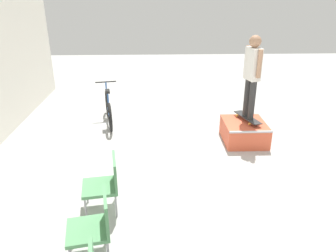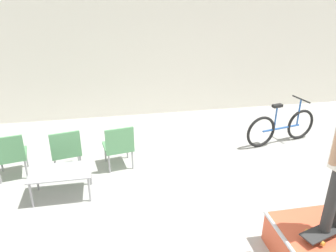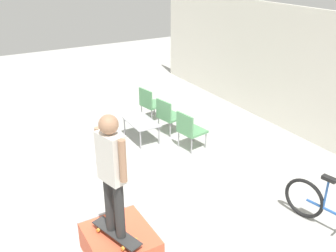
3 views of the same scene
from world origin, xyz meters
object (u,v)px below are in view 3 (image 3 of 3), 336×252
(patio_chair_right, at_px, (190,129))
(skate_ramp_box, at_px, (120,245))
(person_skater, at_px, (112,167))
(coffee_table, at_px, (141,123))
(skateboard_on_ramp, at_px, (116,233))
(bicycle, at_px, (335,212))
(patio_chair_left, at_px, (150,103))
(patio_chair_center, at_px, (168,115))

(patio_chair_right, bearing_deg, skate_ramp_box, 121.83)
(person_skater, relative_size, coffee_table, 1.79)
(skate_ramp_box, bearing_deg, patio_chair_right, 130.83)
(skateboard_on_ramp, relative_size, patio_chair_right, 1.00)
(skateboard_on_ramp, bearing_deg, skate_ramp_box, 121.60)
(skate_ramp_box, height_order, bicycle, bicycle)
(skateboard_on_ramp, xyz_separation_m, bicycle, (1.09, 3.21, -0.16))
(skate_ramp_box, height_order, person_skater, person_skater)
(patio_chair_left, bearing_deg, skateboard_on_ramp, 136.78)
(skate_ramp_box, height_order, patio_chair_center, patio_chair_center)
(patio_chair_left, relative_size, patio_chair_center, 1.00)
(patio_chair_center, xyz_separation_m, bicycle, (4.47, 0.42, -0.11))
(skate_ramp_box, height_order, patio_chair_right, patio_chair_right)
(patio_chair_left, height_order, patio_chair_center, same)
(skateboard_on_ramp, relative_size, patio_chair_center, 1.00)
(skate_ramp_box, distance_m, patio_chair_center, 4.28)
(skate_ramp_box, height_order, patio_chair_left, patio_chair_left)
(skate_ramp_box, bearing_deg, person_skater, -41.49)
(patio_chair_right, height_order, bicycle, bicycle)
(bicycle, bearing_deg, skateboard_on_ramp, -120.10)
(skateboard_on_ramp, xyz_separation_m, person_skater, (-0.00, -0.00, 1.05))
(patio_chair_center, bearing_deg, coffee_table, 77.79)
(person_skater, xyz_separation_m, coffee_table, (-3.39, 2.05, -1.17))
(coffee_table, bearing_deg, skateboard_on_ramp, -31.19)
(patio_chair_center, height_order, bicycle, bicycle)
(patio_chair_center, bearing_deg, person_skater, 129.60)
(skateboard_on_ramp, distance_m, patio_chair_center, 4.38)
(patio_chair_right, bearing_deg, skateboard_on_ramp, 122.06)
(skateboard_on_ramp, relative_size, person_skater, 0.50)
(person_skater, distance_m, coffee_table, 4.14)
(skateboard_on_ramp, xyz_separation_m, patio_chair_right, (-2.43, 2.79, -0.04))
(coffee_table, height_order, bicycle, bicycle)
(skateboard_on_ramp, bearing_deg, patio_chair_left, 130.33)
(patio_chair_right, distance_m, bicycle, 3.55)
(skate_ramp_box, bearing_deg, patio_chair_left, 147.43)
(person_skater, distance_m, patio_chair_left, 5.26)
(skateboard_on_ramp, distance_m, patio_chair_right, 3.69)
(skateboard_on_ramp, bearing_deg, patio_chair_center, 123.56)
(skateboard_on_ramp, height_order, patio_chair_left, patio_chair_left)
(person_skater, xyz_separation_m, patio_chair_left, (-4.33, 2.79, -1.09))
(skate_ramp_box, xyz_separation_m, patio_chair_right, (-2.35, 2.71, 0.26))
(person_skater, relative_size, bicycle, 1.01)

